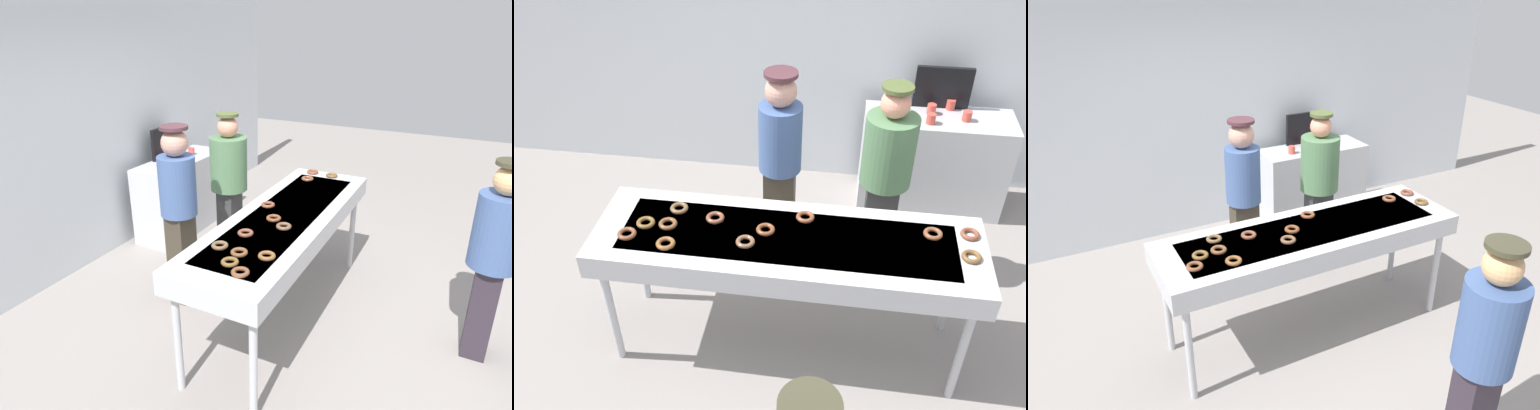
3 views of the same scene
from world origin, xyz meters
TOP-DOWN VIEW (x-y plane):
  - ground_plane at (0.00, 0.00)m, footprint 16.00×16.00m
  - back_wall at (0.00, 2.33)m, footprint 8.00×0.12m
  - fryer_conveyor at (0.00, 0.00)m, footprint 2.47×0.75m
  - chocolate_donut_0 at (-0.14, 0.03)m, footprint 0.13×0.13m
  - chocolate_donut_1 at (1.11, -0.04)m, footprint 0.14×0.14m
  - chocolate_donut_2 at (-0.49, 0.11)m, footprint 0.13×0.13m
  - chocolate_donut_3 at (0.09, 0.20)m, footprint 0.13×0.13m
  - chocolate_donut_4 at (-1.00, -0.13)m, footprint 0.15×0.15m
  - chocolate_donut_5 at (-0.92, -0.01)m, footprint 0.17×0.17m
  - chocolate_donut_6 at (0.90, 0.14)m, footprint 0.17×0.17m
  - chocolate_donut_7 at (-0.77, 0.00)m, footprint 0.12×0.12m
  - chocolate_donut_8 at (1.13, 0.17)m, footprint 0.13×0.13m
  - chocolate_donut_9 at (-0.25, -0.10)m, footprint 0.17×0.17m
  - chocolate_donut_10 at (-0.73, -0.19)m, footprint 0.12×0.12m
  - chocolate_donut_11 at (-0.75, 0.17)m, footprint 0.13×0.13m
  - worker_baker at (-0.17, 0.95)m, footprint 0.33×0.33m
  - worker_assistant at (0.63, 0.90)m, footprint 0.38×0.38m
  - customer_waiting at (0.26, -1.57)m, footprint 0.35×0.35m
  - prep_counter at (1.13, 1.88)m, footprint 1.31×0.50m
  - paper_cup_0 at (1.22, 2.06)m, footprint 0.08×0.08m
  - paper_cup_1 at (1.04, 1.95)m, footprint 0.08×0.08m
  - paper_cup_2 at (1.03, 1.76)m, footprint 0.08×0.08m
  - paper_cup_3 at (1.34, 1.86)m, footprint 0.08×0.08m
  - paper_cup_4 at (0.80, 1.81)m, footprint 0.08×0.08m
  - menu_display at (1.13, 2.09)m, footprint 0.49×0.04m

SIDE VIEW (x-z plane):
  - ground_plane at x=0.00m, z-range 0.00..0.00m
  - prep_counter at x=1.13m, z-range 0.00..0.93m
  - fryer_conveyor at x=0.00m, z-range 0.41..1.41m
  - customer_waiting at x=0.26m, z-range 0.11..1.71m
  - worker_baker at x=-0.17m, z-range 0.12..1.79m
  - worker_assistant at x=0.63m, z-range 0.14..1.79m
  - paper_cup_0 at x=1.22m, z-range 0.93..1.02m
  - paper_cup_1 at x=1.04m, z-range 0.93..1.02m
  - paper_cup_2 at x=1.03m, z-range 0.93..1.02m
  - paper_cup_3 at x=1.34m, z-range 0.93..1.02m
  - paper_cup_4 at x=0.80m, z-range 0.93..1.02m
  - chocolate_donut_0 at x=-0.14m, z-range 1.00..1.03m
  - chocolate_donut_1 at x=1.11m, z-range 1.00..1.03m
  - chocolate_donut_2 at x=-0.49m, z-range 1.00..1.03m
  - chocolate_donut_3 at x=0.09m, z-range 1.00..1.03m
  - chocolate_donut_4 at x=-1.00m, z-range 1.00..1.03m
  - chocolate_donut_5 at x=-0.92m, z-range 1.00..1.03m
  - chocolate_donut_6 at x=0.90m, z-range 1.00..1.03m
  - chocolate_donut_7 at x=-0.77m, z-range 1.00..1.03m
  - chocolate_donut_8 at x=1.13m, z-range 1.00..1.03m
  - chocolate_donut_9 at x=-0.25m, z-range 1.00..1.03m
  - chocolate_donut_10 at x=-0.73m, z-range 1.00..1.03m
  - chocolate_donut_11 at x=-0.75m, z-range 1.00..1.03m
  - menu_display at x=1.13m, z-range 0.93..1.31m
  - back_wall at x=0.00m, z-range 0.00..2.80m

